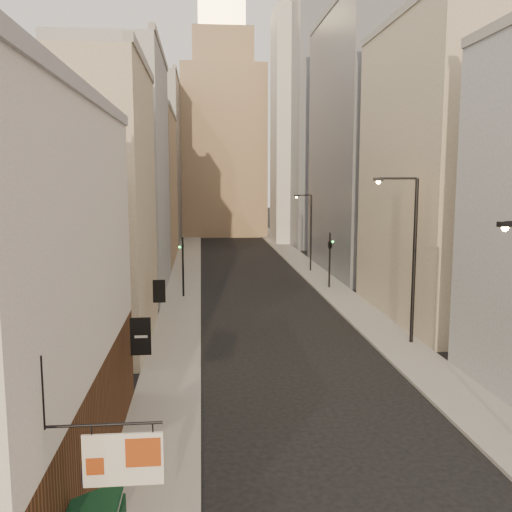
# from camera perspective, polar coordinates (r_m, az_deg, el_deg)

# --- Properties ---
(sidewalk_left) EXTENTS (3.00, 140.00, 0.15)m
(sidewalk_left) POSITION_cam_1_polar(r_m,az_deg,el_deg) (63.70, -6.90, -0.96)
(sidewalk_left) COLOR gray
(sidewalk_left) RESTS_ON ground
(sidewalk_right) EXTENTS (3.00, 140.00, 0.15)m
(sidewalk_right) POSITION_cam_1_polar(r_m,az_deg,el_deg) (64.69, 4.69, -0.80)
(sidewalk_right) COLOR gray
(sidewalk_right) RESTS_ON ground
(left_bldg_beige) EXTENTS (8.00, 12.00, 16.00)m
(left_bldg_beige) POSITION_cam_1_polar(r_m,az_deg,el_deg) (34.72, -17.38, 4.59)
(left_bldg_beige) COLOR tan
(left_bldg_beige) RESTS_ON ground
(left_bldg_grey) EXTENTS (8.00, 16.00, 20.00)m
(left_bldg_grey) POSITION_cam_1_polar(r_m,az_deg,el_deg) (50.44, -13.75, 7.89)
(left_bldg_grey) COLOR gray
(left_bldg_grey) RESTS_ON ground
(left_bldg_tan) EXTENTS (8.00, 18.00, 17.00)m
(left_bldg_tan) POSITION_cam_1_polar(r_m,az_deg,el_deg) (68.32, -11.56, 6.62)
(left_bldg_tan) COLOR #A07E5B
(left_bldg_tan) RESTS_ON ground
(left_bldg_wingrid) EXTENTS (8.00, 20.00, 24.00)m
(left_bldg_wingrid) POSITION_cam_1_polar(r_m,az_deg,el_deg) (88.26, -10.26, 9.16)
(left_bldg_wingrid) COLOR gray
(left_bldg_wingrid) RESTS_ON ground
(right_bldg_beige) EXTENTS (8.00, 16.00, 20.00)m
(right_bldg_beige) POSITION_cam_1_polar(r_m,az_deg,el_deg) (41.53, 18.66, 7.77)
(right_bldg_beige) COLOR tan
(right_bldg_beige) RESTS_ON ground
(right_bldg_wingrid) EXTENTS (8.00, 20.00, 26.00)m
(right_bldg_wingrid) POSITION_cam_1_polar(r_m,az_deg,el_deg) (60.44, 10.92, 10.77)
(right_bldg_wingrid) COLOR gray
(right_bldg_wingrid) RESTS_ON ground
(highrise) EXTENTS (21.00, 23.00, 51.20)m
(highrise) POSITION_cam_1_polar(r_m,az_deg,el_deg) (90.35, 9.73, 17.86)
(highrise) COLOR gray
(highrise) RESTS_ON ground
(clock_tower) EXTENTS (14.00, 14.00, 44.90)m
(clock_tower) POSITION_cam_1_polar(r_m,az_deg,el_deg) (100.32, -3.35, 12.32)
(clock_tower) COLOR #A07E5B
(clock_tower) RESTS_ON ground
(white_tower) EXTENTS (8.00, 8.00, 41.50)m
(white_tower) POSITION_cam_1_polar(r_m,az_deg,el_deg) (87.67, 4.42, 13.60)
(white_tower) COLOR silver
(white_tower) RESTS_ON ground
(streetlamp_mid) EXTENTS (2.45, 1.07, 9.78)m
(streetlamp_mid) POSITION_cam_1_polar(r_m,az_deg,el_deg) (34.08, 15.14, 0.54)
(streetlamp_mid) COLOR black
(streetlamp_mid) RESTS_ON ground
(streetlamp_far) EXTENTS (2.01, 0.91, 8.05)m
(streetlamp_far) POSITION_cam_1_polar(r_m,az_deg,el_deg) (59.17, 5.35, 2.80)
(streetlamp_far) COLOR black
(streetlamp_far) RESTS_ON ground
(traffic_light_left) EXTENTS (0.57, 0.49, 5.00)m
(traffic_light_left) POSITION_cam_1_polar(r_m,az_deg,el_deg) (46.50, -7.34, -0.05)
(traffic_light_left) COLOR black
(traffic_light_left) RESTS_ON ground
(traffic_light_right) EXTENTS (0.69, 0.69, 5.00)m
(traffic_light_right) POSITION_cam_1_polar(r_m,az_deg,el_deg) (50.31, 7.40, 0.94)
(traffic_light_right) COLOR black
(traffic_light_right) RESTS_ON ground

